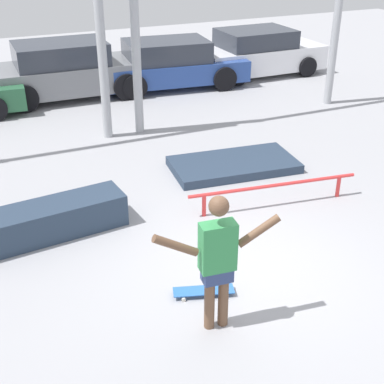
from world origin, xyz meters
TOP-DOWN VIEW (x-y plane):
  - ground_plane at (0.00, 0.00)m, footprint 36.00×36.00m
  - skateboarder at (-0.89, -0.93)m, footprint 1.53×0.25m
  - skateboard at (-0.78, -0.34)m, footprint 0.83×0.44m
  - grind_box at (-2.34, 2.00)m, footprint 2.41×0.91m
  - manual_pad at (1.42, 3.03)m, footprint 2.57×1.51m
  - grind_rail at (1.34, 1.41)m, footprint 3.03×0.45m
  - parked_car_grey at (-0.54, 9.05)m, footprint 4.33×1.96m
  - parked_car_blue at (2.38, 8.81)m, footprint 4.36×2.16m
  - parked_car_white at (5.39, 9.02)m, footprint 3.98×1.96m

SIDE VIEW (x-z plane):
  - ground_plane at x=0.00m, z-range 0.00..0.00m
  - skateboard at x=-0.78m, z-range 0.03..0.10m
  - manual_pad at x=1.42m, z-range 0.00..0.17m
  - grind_box at x=-2.34m, z-range 0.00..0.52m
  - grind_rail at x=1.34m, z-range 0.13..0.55m
  - parked_car_blue at x=2.38m, z-range -0.02..1.33m
  - parked_car_white at x=5.39m, z-range -0.03..1.36m
  - parked_car_grey at x=-0.54m, z-range -0.02..1.47m
  - skateboarder at x=-0.89m, z-range 0.11..1.89m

